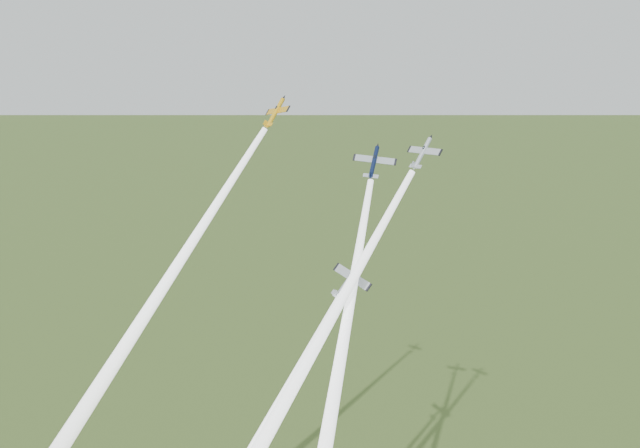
{
  "coord_description": "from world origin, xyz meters",
  "views": [
    {
      "loc": [
        74.02,
        -97.27,
        122.95
      ],
      "look_at": [
        0.0,
        -6.0,
        92.0
      ],
      "focal_mm": 45.0,
      "sensor_mm": 36.0,
      "label": 1
    }
  ],
  "objects": [
    {
      "name": "plane_yellow",
      "position": [
        -14.31,
        0.09,
        107.27
      ],
      "size": [
        7.26,
        7.19,
        7.19
      ],
      "primitive_type": null,
      "rotation": [
        0.89,
        -0.18,
        -0.29
      ],
      "color": "orange"
    },
    {
      "name": "plane_silver_right",
      "position": [
        12.88,
        1.89,
        103.26
      ],
      "size": [
        7.14,
        6.11,
        5.98
      ],
      "primitive_type": null,
      "rotation": [
        0.89,
        -0.05,
        -0.2
      ],
      "color": "#B4B9C3"
    },
    {
      "name": "smoke_trail_silver_right",
      "position": [
        7.74,
        -23.16,
        71.69
      ],
      "size": [
        12.67,
        48.86,
        59.94
      ],
      "primitive_type": null,
      "rotation": [
        -0.68,
        0.0,
        -0.2
      ],
      "color": "white"
    },
    {
      "name": "smoke_trail_yellow",
      "position": [
        -20.56,
        -20.65,
        80.52
      ],
      "size": [
        14.67,
        40.54,
        50.3
      ],
      "primitive_type": null,
      "rotation": [
        -0.68,
        0.0,
        -0.29
      ],
      "color": "white"
    },
    {
      "name": "smoke_trail_navy",
      "position": [
        13.09,
        -19.53,
        71.21
      ],
      "size": [
        20.48,
        43.53,
        55.93
      ],
      "primitive_type": null,
      "rotation": [
        -0.68,
        0.0,
        0.4
      ],
      "color": "white"
    },
    {
      "name": "plane_navy",
      "position": [
        3.79,
        2.53,
        100.78
      ],
      "size": [
        8.0,
        7.47,
        6.38
      ],
      "primitive_type": null,
      "rotation": [
        0.89,
        0.06,
        0.4
      ],
      "color": "#0B1533"
    },
    {
      "name": "plane_silver_low",
      "position": [
        5.94,
        -6.36,
        84.48
      ],
      "size": [
        9.88,
        7.36,
        8.18
      ],
      "primitive_type": null,
      "rotation": [
        0.89,
        0.17,
        -0.22
      ],
      "color": "#A3A9B1"
    }
  ]
}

